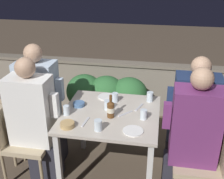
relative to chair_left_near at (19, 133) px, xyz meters
The scene contains 27 objects.
ground_plane 1.07m from the chair_left_near, ahead, with size 16.00×16.00×0.00m, color brown.
parapet_wall 1.85m from the chair_left_near, 60.06° to the left, with size 9.00×0.18×0.78m.
dining_table 0.95m from the chair_left_near, ahead, with size 0.94×0.91×0.76m.
planter_hedge 1.34m from the chair_left_near, 59.29° to the left, with size 1.11×0.47×0.73m.
chair_left_near is the anchor object (origin of this frame).
person_white_polo 0.25m from the chair_left_near, ahead, with size 0.49×0.26×1.33m.
chair_left_far 0.30m from the chair_left_near, 100.63° to the left, with size 0.47×0.46×0.85m.
person_blue_shirt 0.37m from the chair_left_near, 64.98° to the left, with size 0.49×0.26×1.37m.
chair_right_near 1.87m from the chair_left_near, ahead, with size 0.47×0.46×0.85m.
person_purple_stripe 1.69m from the chair_left_near, ahead, with size 0.49×0.26×1.35m.
chair_right_far 1.94m from the chair_left_near, 10.03° to the left, with size 0.47×0.46×0.85m.
person_navy_jumper 1.75m from the chair_left_near, 11.16° to the left, with size 0.50×0.26×1.33m.
beer_bottle 1.00m from the chair_left_near, ahead, with size 0.07×0.07×0.23m.
plate_0 1.21m from the chair_left_near, ahead, with size 0.18×0.18×0.01m.
plate_1 0.98m from the chair_left_near, 31.23° to the left, with size 0.19×0.19×0.01m.
bowl_0 0.67m from the chair_left_near, 15.25° to the right, with size 0.13×0.13×0.05m.
bowl_1 0.68m from the chair_left_near, 23.09° to the left, with size 0.12×0.12×0.04m.
glass_cup_0 0.59m from the chair_left_near, ahead, with size 0.06×0.06×0.10m.
glass_cup_1 1.05m from the chair_left_near, 23.68° to the left, with size 0.07×0.07×0.10m.
glass_cup_2 0.96m from the chair_left_near, 14.45° to the left, with size 0.08×0.08×0.09m.
glass_cup_3 0.94m from the chair_left_near, 10.64° to the right, with size 0.07×0.07×0.10m.
glass_cup_4 1.40m from the chair_left_near, 20.58° to the left, with size 0.07×0.07×0.10m.
glass_cup_5 1.29m from the chair_left_near, ahead, with size 0.07×0.07×0.09m.
fork_0 1.25m from the chair_left_near, 14.89° to the left, with size 0.07×0.17×0.01m.
fork_1 1.11m from the chair_left_near, ahead, with size 0.13×0.14×0.01m.
fork_2 0.77m from the chair_left_near, ahead, with size 0.04×0.17×0.01m.
potted_plant 2.18m from the chair_left_near, 24.93° to the left, with size 0.35×0.35×0.64m.
Camera 1 is at (0.44, -2.36, 2.11)m, focal length 45.00 mm.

